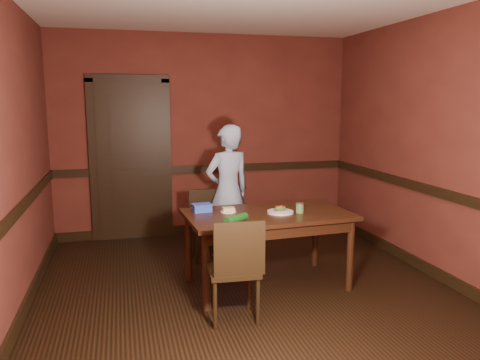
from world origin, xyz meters
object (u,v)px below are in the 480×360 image
sandwich_plate (280,211)px  sauce_jar (300,208)px  chair_far (208,226)px  dining_table (267,249)px  cheese_saucer (228,210)px  chair_near (233,268)px  person (228,191)px  food_tub (202,208)px

sandwich_plate → sauce_jar: size_ratio=2.70×
chair_far → sauce_jar: size_ratio=8.37×
dining_table → cheese_saucer: (-0.37, 0.10, 0.39)m
sandwich_plate → sauce_jar: bearing=-14.4°
dining_table → sauce_jar: sauce_jar is taller
dining_table → chair_near: size_ratio=1.79×
chair_near → sandwich_plate: chair_near is taller
person → food_tub: size_ratio=7.71×
person → chair_near: bearing=62.0°
cheese_saucer → person: bearing=77.3°
sauce_jar → food_tub: sauce_jar is taller
chair_near → dining_table: bearing=-125.9°
person → sauce_jar: 1.17m
person → cheese_saucer: 0.90m
chair_near → food_tub: bearing=-78.4°
dining_table → sauce_jar: 0.52m
dining_table → person: (-0.17, 0.98, 0.40)m
dining_table → cheese_saucer: bearing=160.7°
dining_table → sauce_jar: (0.30, -0.09, 0.42)m
dining_table → chair_near: (-0.50, -0.61, 0.07)m
cheese_saucer → chair_near: bearing=-100.3°
sauce_jar → food_tub: (-0.91, 0.28, -0.01)m
chair_far → person: bearing=15.6°
dining_table → chair_far: size_ratio=2.00×
food_tub → cheese_saucer: bearing=-25.6°
chair_near → person: person is taller
chair_near → sandwich_plate: 0.90m
person → sandwich_plate: (0.29, -1.03, -0.01)m
chair_near → person: size_ratio=0.57×
person → sandwich_plate: bearing=89.2°
chair_far → cheese_saucer: size_ratio=5.16×
cheese_saucer → food_tub: size_ratio=0.76×
cheese_saucer → chair_far: bearing=93.7°
person → dining_table: bearing=83.4°
sauce_jar → food_tub: size_ratio=0.47×
chair_far → chair_near: chair_near is taller
person → sauce_jar: size_ratio=16.37×
dining_table → chair_far: chair_far is taller
chair_far → person: person is taller
dining_table → cheese_saucer: 0.55m
person → sauce_jar: (0.47, -1.07, 0.02)m
sandwich_plate → cheese_saucer: size_ratio=1.66×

